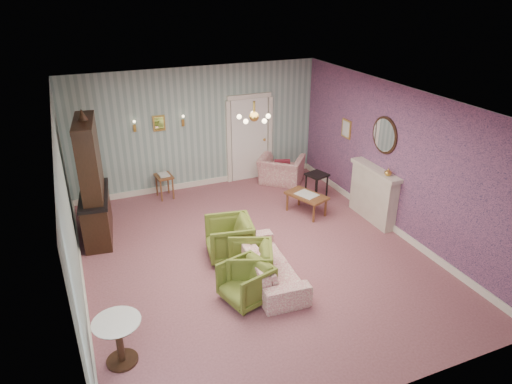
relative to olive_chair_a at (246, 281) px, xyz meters
name	(u,v)px	position (x,y,z in m)	size (l,w,h in m)	color
floor	(254,256)	(0.61, 1.14, -0.36)	(7.00, 7.00, 0.00)	#985862
ceiling	(254,101)	(0.61, 1.14, 2.54)	(7.00, 7.00, 0.00)	white
wall_back	(198,129)	(0.61, 4.64, 1.09)	(6.00, 6.00, 0.00)	gray
wall_front	(377,305)	(0.61, -2.36, 1.09)	(6.00, 6.00, 0.00)	gray
wall_left	(69,216)	(-2.39, 1.14, 1.09)	(7.00, 7.00, 0.00)	gray
wall_right	(396,160)	(3.61, 1.14, 1.09)	(7.00, 7.00, 0.00)	gray
wall_right_floral	(396,161)	(3.60, 1.14, 1.09)	(7.00, 7.00, 0.00)	#C2618A
door	(249,138)	(1.91, 4.60, 0.72)	(1.12, 0.12, 2.16)	white
olive_chair_a	(246,281)	(0.00, 0.00, 0.00)	(0.70, 0.66, 0.72)	olive
olive_chair_b	(249,263)	(0.23, 0.43, 0.02)	(0.74, 0.70, 0.76)	olive
olive_chair_c	(229,237)	(0.19, 1.32, 0.05)	(0.80, 0.75, 0.82)	olive
sofa_chintz	(269,259)	(0.57, 0.41, 0.02)	(1.93, 0.56, 0.76)	#AC4559
wingback_chair	(281,165)	(2.53, 4.03, 0.09)	(1.04, 0.68, 0.91)	#AC4559
dresser	(91,177)	(-1.95, 3.02, 0.90)	(0.52, 1.51, 2.52)	black
fireplace	(373,194)	(3.47, 1.54, 0.22)	(0.30, 1.40, 1.16)	beige
mantel_vase	(388,172)	(3.45, 1.14, 0.87)	(0.15, 0.15, 0.15)	gold
oval_mirror	(384,135)	(3.57, 1.54, 1.49)	(0.04, 0.76, 0.84)	white
framed_print	(346,129)	(3.58, 2.89, 1.24)	(0.04, 0.34, 0.42)	gold
coffee_table	(306,204)	(2.31, 2.29, -0.13)	(0.49, 0.89, 0.46)	brown
side_table_black	(316,187)	(2.85, 2.82, -0.04)	(0.43, 0.43, 0.64)	black
pedestal_table	(119,342)	(-2.02, -0.58, -0.02)	(0.63, 0.63, 0.69)	black
nesting_table	(165,185)	(-0.35, 4.29, -0.06)	(0.36, 0.46, 0.60)	brown
gilt_mirror_back	(159,123)	(-0.29, 4.60, 1.34)	(0.28, 0.06, 0.36)	gold
sconce_left	(135,126)	(-0.84, 4.58, 1.34)	(0.16, 0.12, 0.30)	gold
sconce_right	(183,121)	(0.26, 4.58, 1.34)	(0.16, 0.12, 0.30)	gold
chandelier	(254,118)	(0.61, 1.14, 2.27)	(0.56, 0.56, 0.36)	gold
burgundy_cushion	(282,167)	(2.48, 3.88, 0.12)	(0.38, 0.10, 0.38)	maroon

